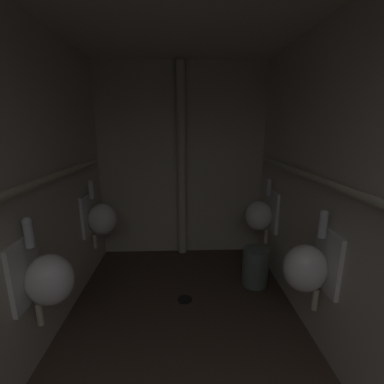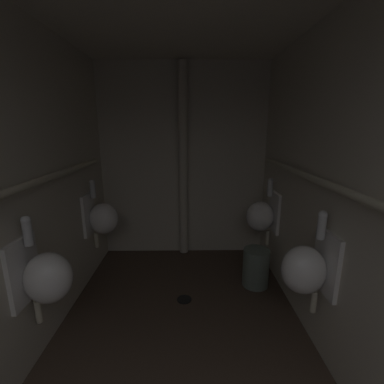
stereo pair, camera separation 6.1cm
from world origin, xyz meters
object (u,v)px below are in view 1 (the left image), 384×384
object	(u,v)px
urinal_right_far	(260,215)
standpipe_back_wall	(181,164)
urinal_left_far	(100,218)
urinal_right_mid	(308,267)
waste_bin	(255,267)
urinal_left_mid	(46,278)
floor_drain	(185,299)

from	to	relation	value
urinal_right_far	standpipe_back_wall	bearing A→B (deg)	153.11
urinal_right_far	urinal_left_far	bearing A→B (deg)	-178.31
urinal_left_far	urinal_right_mid	xyz separation A→B (m)	(1.74, -1.07, 0.00)
standpipe_back_wall	waste_bin	xyz separation A→B (m)	(0.76, -0.72, -0.98)
urinal_left_mid	floor_drain	distance (m)	1.30
urinal_left_mid	waste_bin	distance (m)	1.93
urinal_right_mid	floor_drain	xyz separation A→B (m)	(-0.85, 0.60, -0.67)
urinal_left_far	waste_bin	xyz separation A→B (m)	(1.63, -0.23, -0.47)
urinal_right_mid	urinal_right_far	world-z (taller)	same
urinal_left_far	standpipe_back_wall	world-z (taller)	standpipe_back_wall
standpipe_back_wall	floor_drain	distance (m)	1.52
urinal_left_mid	urinal_left_far	bearing A→B (deg)	90.00
urinal_left_far	standpipe_back_wall	distance (m)	1.12
urinal_right_far	urinal_left_mid	bearing A→B (deg)	-145.37
floor_drain	urinal_right_far	bearing A→B (deg)	31.62
standpipe_back_wall	waste_bin	world-z (taller)	standpipe_back_wall
standpipe_back_wall	floor_drain	size ratio (longest dim) A/B	16.50
urinal_right_far	floor_drain	world-z (taller)	urinal_right_far
urinal_left_mid	urinal_right_mid	world-z (taller)	same
floor_drain	urinal_left_mid	bearing A→B (deg)	-142.67
waste_bin	urinal_left_far	bearing A→B (deg)	171.94
waste_bin	urinal_right_far	bearing A→B (deg)	68.47
urinal_right_mid	urinal_right_far	bearing A→B (deg)	90.00
standpipe_back_wall	floor_drain	xyz separation A→B (m)	(0.02, -0.97, -1.18)
urinal_right_mid	urinal_right_far	size ratio (longest dim) A/B	1.00
floor_drain	urinal_left_far	bearing A→B (deg)	151.98
urinal_left_far	floor_drain	world-z (taller)	urinal_left_far
urinal_left_far	urinal_right_mid	distance (m)	2.04
standpipe_back_wall	floor_drain	world-z (taller)	standpipe_back_wall
urinal_left_mid	urinal_right_mid	size ratio (longest dim) A/B	1.00
standpipe_back_wall	urinal_left_mid	bearing A→B (deg)	-117.84
urinal_right_mid	standpipe_back_wall	distance (m)	1.86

